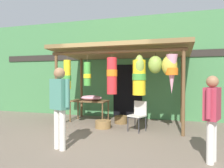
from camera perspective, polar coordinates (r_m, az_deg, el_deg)
ground_plane at (r=5.96m, az=-2.75°, el=-12.99°), size 30.00×30.00×0.00m
shop_facade at (r=8.27m, az=3.37°, el=4.30°), size 11.72×0.29×3.78m
market_stall_canopy at (r=6.65m, az=3.72°, el=6.67°), size 4.21×2.31×2.49m
display_table at (r=7.52m, az=-5.99°, el=-4.91°), size 1.27×0.70×0.73m
flower_heap_on_table at (r=7.52m, az=-5.43°, el=-3.65°), size 0.76×0.53×0.17m
folding_chair at (r=6.19m, az=6.98°, el=-7.67°), size 0.52×0.52×0.84m
wicker_basket_by_table at (r=6.57m, az=-2.38°, el=-10.58°), size 0.47×0.47×0.23m
wicker_basket_spare at (r=7.21m, az=2.34°, el=-9.42°), size 0.42×0.42×0.24m
vendor_in_orange at (r=4.21m, az=24.93°, el=-6.69°), size 0.35×0.56×1.54m
customer_foreground at (r=4.63m, az=-13.70°, el=-4.41°), size 0.55×0.36×1.72m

